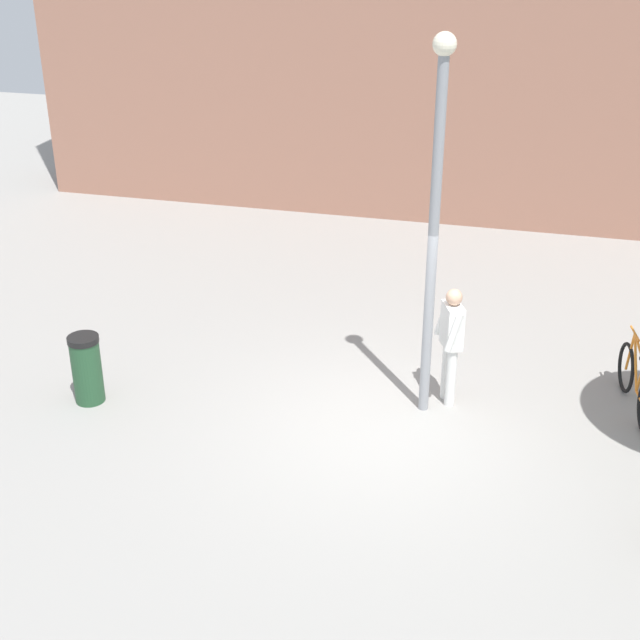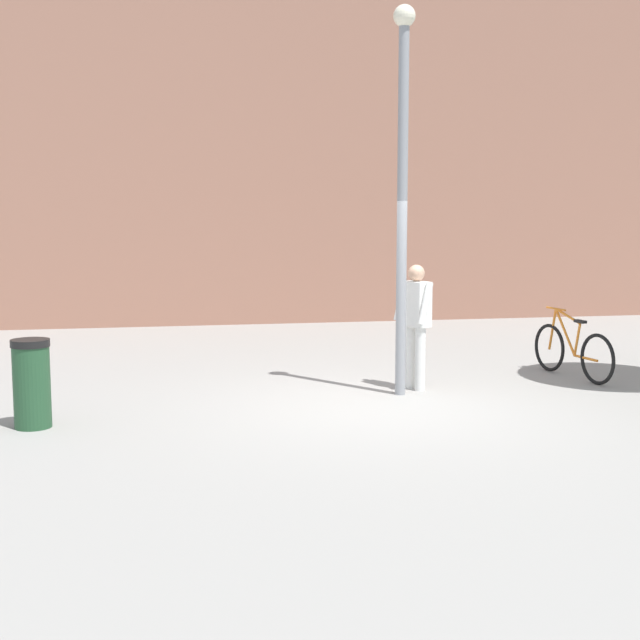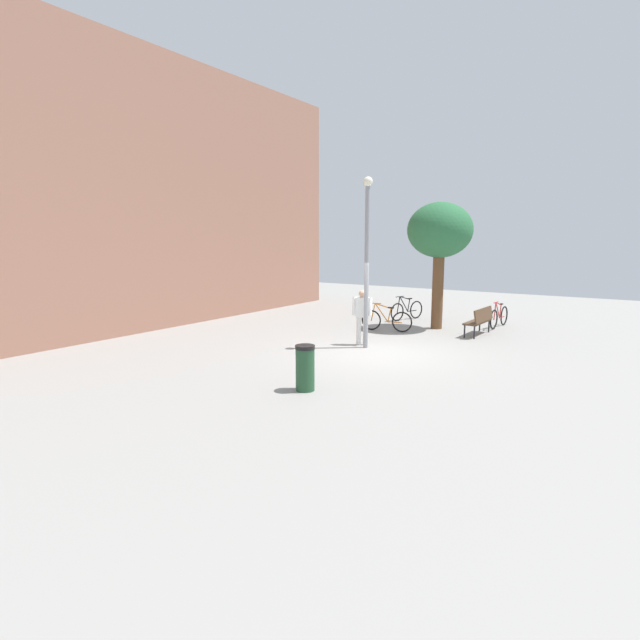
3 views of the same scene
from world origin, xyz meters
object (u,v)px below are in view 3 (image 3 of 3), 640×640
Objects in this scene: bicycle_black at (407,310)px; bicycle_red at (499,317)px; bicycle_orange at (386,320)px; lamppost at (367,251)px; park_bench at (480,319)px; trash_bin at (305,368)px; plaza_tree at (440,233)px; person_by_lamppost at (362,313)px.

bicycle_black is 0.96× the size of bicycle_red.
bicycle_black is at bearing 8.60° from bicycle_orange.
lamppost is 3.03× the size of park_bench.
park_bench is at bearing -9.16° from trash_bin.
bicycle_red is 1.84× the size of trash_bin.
plaza_tree is 3.64m from bicycle_black.
bicycle_orange is 1.82× the size of trash_bin.
bicycle_orange is at bearing 133.63° from bicycle_red.
bicycle_black reaches higher than park_bench.
bicycle_black is 0.97× the size of bicycle_orange.
park_bench is 0.37× the size of plaza_tree.
person_by_lamppost reaches higher than bicycle_black.
park_bench is (3.47, -2.55, -0.42)m from person_by_lamppost.
park_bench is 1.93m from bicycle_red.
bicycle_red is at bearing -4.22° from park_bench.
bicycle_red is 1.01× the size of bicycle_orange.
bicycle_red is at bearing -46.37° from bicycle_orange.
bicycle_red is (0.27, -3.48, 0.00)m from bicycle_black.
trash_bin reaches higher than bicycle_orange.
plaza_tree is 2.48× the size of bicycle_orange.
trash_bin is (-4.46, -0.95, -2.34)m from lamppost.
lamppost is 4.95m from park_bench.
lamppost is at bearing -168.82° from bicycle_black.
person_by_lamppost is at bearing -171.24° from bicycle_black.
park_bench is at bearing 175.78° from bicycle_red.
person_by_lamppost is 4.69m from plaza_tree.
park_bench is 0.90× the size of bicycle_red.
bicycle_orange is (-2.93, 3.08, 0.00)m from bicycle_red.
trash_bin is at bearing -165.53° from person_by_lamppost.
plaza_tree is at bearing 74.67° from park_bench.
person_by_lamppost is at bearing 14.47° from trash_bin.
lamppost is 2.94× the size of person_by_lamppost.
person_by_lamppost reaches higher than trash_bin.
park_bench is 8.32m from trash_bin.
lamppost is at bearing -166.34° from bicycle_orange.
bicycle_red and bicycle_orange have the same top height.
bicycle_red is 10.24m from trash_bin.
person_by_lamppost reaches higher than park_bench.
plaza_tree is 2.45× the size of bicycle_red.
bicycle_red is at bearing -50.93° from plaza_tree.
bicycle_black is (1.65, 3.34, -0.16)m from park_bench.
lamppost is 3.73m from bicycle_orange.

